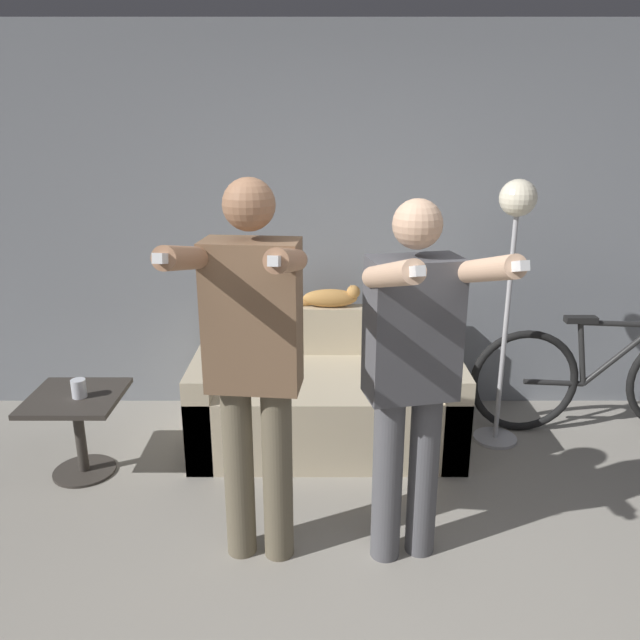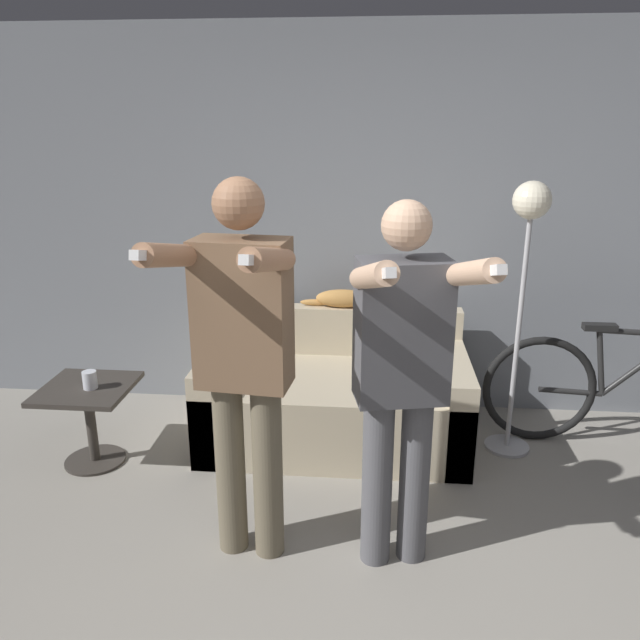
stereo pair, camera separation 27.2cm
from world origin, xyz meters
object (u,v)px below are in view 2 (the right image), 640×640
object	(u,v)px
person_left	(243,352)
cat	(344,298)
cup	(90,380)
side_table	(89,407)
floor_lamp	(527,248)
bicycle	(623,390)
couch	(335,399)
person_right	(402,369)

from	to	relation	value
person_left	cat	size ratio (longest dim) A/B	3.58
cup	side_table	bearing A→B (deg)	148.26
floor_lamp	bicycle	world-z (taller)	floor_lamp
person_left	side_table	size ratio (longest dim) A/B	3.46
person_left	cup	world-z (taller)	person_left
person_left	floor_lamp	xyz separation A→B (m)	(1.44, 1.13, 0.26)
couch	cat	size ratio (longest dim) A/B	3.32
cat	person_left	bearing A→B (deg)	-103.38
floor_lamp	side_table	size ratio (longest dim) A/B	3.25
person_right	cup	distance (m)	1.95
person_right	bicycle	world-z (taller)	person_right
floor_lamp	bicycle	bearing A→B (deg)	10.47
cup	floor_lamp	bearing A→B (deg)	9.45
couch	person_right	distance (m)	1.42
side_table	cup	distance (m)	0.19
person_left	cup	distance (m)	1.37
couch	side_table	bearing A→B (deg)	-162.99
couch	bicycle	size ratio (longest dim) A/B	0.95
person_right	cup	size ratio (longest dim) A/B	16.07
person_right	cat	distance (m)	1.58
side_table	cup	bearing A→B (deg)	-31.74
cat	side_table	distance (m)	1.75
cat	floor_lamp	world-z (taller)	floor_lamp
person_left	person_right	xyz separation A→B (m)	(0.69, -0.00, -0.05)
side_table	cup	world-z (taller)	cup
person_left	side_table	world-z (taller)	person_left
floor_lamp	bicycle	distance (m)	1.17
couch	cat	bearing A→B (deg)	84.63
couch	person_right	size ratio (longest dim) A/B	0.97
person_left	bicycle	bearing A→B (deg)	36.40
person_left	bicycle	distance (m)	2.58
bicycle	cup	bearing A→B (deg)	-170.32
person_right	floor_lamp	bearing A→B (deg)	44.77
person_left	couch	bearing A→B (deg)	80.22
side_table	person_right	bearing A→B (deg)	-22.17
person_left	bicycle	xyz separation A→B (m)	(2.15, 1.26, -0.66)
person_right	floor_lamp	world-z (taller)	person_right
couch	bicycle	bearing A→B (deg)	2.66
cat	bicycle	xyz separation A→B (m)	(1.78, -0.28, -0.48)
bicycle	person_left	bearing A→B (deg)	-149.61
person_left	cat	world-z (taller)	person_left
cat	side_table	size ratio (longest dim) A/B	0.97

